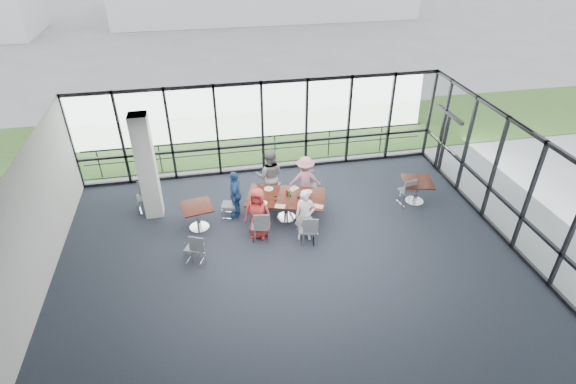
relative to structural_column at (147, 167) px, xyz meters
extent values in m
cube|color=#232933|center=(3.60, -3.00, -1.61)|extent=(12.00, 10.00, 0.02)
cube|color=silver|center=(3.60, -3.00, 1.60)|extent=(12.00, 10.00, 0.04)
cube|color=silver|center=(-2.40, -3.00, 0.00)|extent=(0.10, 10.00, 3.20)
cube|color=white|center=(3.60, 2.00, 0.00)|extent=(12.00, 0.10, 3.20)
cube|color=white|center=(9.60, -3.00, 0.00)|extent=(0.10, 10.00, 3.20)
cube|color=black|center=(9.60, 0.75, -0.55)|extent=(0.12, 1.60, 2.10)
cube|color=white|center=(0.00, 0.00, 0.00)|extent=(0.50, 0.50, 3.20)
cube|color=gray|center=(3.60, 7.00, -1.62)|extent=(80.00, 70.00, 0.02)
cube|color=#365823|center=(3.60, 5.00, -1.59)|extent=(80.00, 5.00, 0.01)
cylinder|color=#2D2D33|center=(3.60, 2.60, -1.10)|extent=(12.00, 0.06, 0.06)
cube|color=#3D120B|center=(3.82, -0.98, -0.87)|extent=(2.50, 1.84, 0.04)
cylinder|color=silver|center=(3.82, -0.98, -1.25)|extent=(0.12, 0.12, 0.71)
cylinder|color=silver|center=(3.82, -0.98, -1.59)|extent=(0.56, 0.56, 0.03)
cube|color=#3D120B|center=(1.28, -0.97, -0.87)|extent=(0.97, 0.97, 0.04)
cylinder|color=silver|center=(1.28, -0.97, -1.25)|extent=(0.12, 0.12, 0.71)
cube|color=#3D120B|center=(7.94, -0.90, -0.87)|extent=(1.06, 1.06, 0.04)
cylinder|color=silver|center=(7.94, -0.90, -1.25)|extent=(0.12, 0.12, 0.71)
imported|color=red|center=(2.91, -1.67, -0.84)|extent=(0.87, 0.72, 1.52)
imported|color=white|center=(4.15, -2.02, -0.83)|extent=(0.61, 0.48, 1.53)
imported|color=gray|center=(3.51, 0.08, -0.72)|extent=(0.94, 0.68, 1.75)
imported|color=pink|center=(4.57, -0.18, -0.83)|extent=(1.05, 0.64, 1.53)
imported|color=#28508F|center=(2.40, -0.56, -0.85)|extent=(0.67, 0.96, 1.50)
cylinder|color=white|center=(3.13, -1.19, -0.84)|extent=(0.24, 0.24, 0.01)
cylinder|color=white|center=(4.32, -1.55, -0.84)|extent=(0.26, 0.26, 0.01)
cylinder|color=white|center=(3.40, -0.47, -0.84)|extent=(0.27, 0.27, 0.01)
cylinder|color=white|center=(4.51, -0.85, -0.84)|extent=(0.25, 0.25, 0.01)
cylinder|color=white|center=(2.95, -0.75, -0.84)|extent=(0.26, 0.26, 0.01)
cylinder|color=white|center=(3.49, -1.13, -0.78)|extent=(0.07, 0.07, 0.14)
cylinder|color=white|center=(4.11, -1.32, -0.78)|extent=(0.07, 0.07, 0.14)
cylinder|color=white|center=(3.94, -0.77, -0.79)|extent=(0.06, 0.06, 0.13)
cylinder|color=white|center=(3.08, -0.96, -0.78)|extent=(0.07, 0.07, 0.14)
cube|color=beige|center=(3.57, -1.43, -0.85)|extent=(0.34, 0.29, 0.00)
cube|color=beige|center=(4.61, -1.64, -0.85)|extent=(0.35, 0.32, 0.00)
cube|color=beige|center=(4.13, -0.59, -0.85)|extent=(0.38, 0.35, 0.00)
cube|color=black|center=(3.92, -0.95, -0.83)|extent=(0.10, 0.07, 0.04)
cylinder|color=#B21C0B|center=(3.87, -0.87, -0.76)|extent=(0.06, 0.06, 0.18)
cylinder|color=#1B7326|center=(3.91, -1.02, -0.75)|extent=(0.05, 0.05, 0.20)
camera|label=1|loc=(1.79, -11.63, 6.25)|focal=28.00mm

